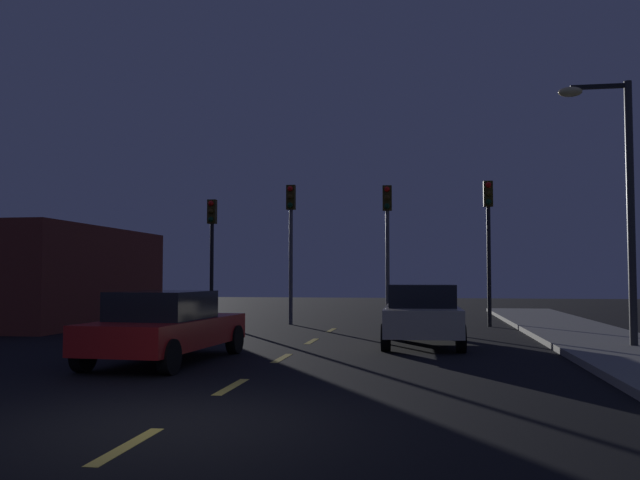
# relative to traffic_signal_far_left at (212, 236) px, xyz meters

# --- Properties ---
(ground_plane) EXTENTS (80.00, 80.00, 0.00)m
(ground_plane) POSITION_rel_traffic_signal_far_left_xyz_m (4.81, -9.36, -3.24)
(ground_plane) COLOR black
(lane_stripe_nearest) EXTENTS (0.16, 1.60, 0.01)m
(lane_stripe_nearest) POSITION_rel_traffic_signal_far_left_xyz_m (4.81, -17.56, -3.23)
(lane_stripe_nearest) COLOR #EACC4C
(lane_stripe_nearest) RESTS_ON ground_plane
(lane_stripe_second) EXTENTS (0.16, 1.60, 0.01)m
(lane_stripe_second) POSITION_rel_traffic_signal_far_left_xyz_m (4.81, -13.76, -3.23)
(lane_stripe_second) COLOR #EACC4C
(lane_stripe_second) RESTS_ON ground_plane
(lane_stripe_third) EXTENTS (0.16, 1.60, 0.01)m
(lane_stripe_third) POSITION_rel_traffic_signal_far_left_xyz_m (4.81, -9.96, -3.23)
(lane_stripe_third) COLOR #EACC4C
(lane_stripe_third) RESTS_ON ground_plane
(lane_stripe_fourth) EXTENTS (0.16, 1.60, 0.01)m
(lane_stripe_fourth) POSITION_rel_traffic_signal_far_left_xyz_m (4.81, -6.16, -3.23)
(lane_stripe_fourth) COLOR #EACC4C
(lane_stripe_fourth) RESTS_ON ground_plane
(lane_stripe_fifth) EXTENTS (0.16, 1.60, 0.01)m
(lane_stripe_fifth) POSITION_rel_traffic_signal_far_left_xyz_m (4.81, -2.36, -3.23)
(lane_stripe_fifth) COLOR #EACC4C
(lane_stripe_fifth) RESTS_ON ground_plane
(traffic_signal_far_left) EXTENTS (0.32, 0.38, 4.59)m
(traffic_signal_far_left) POSITION_rel_traffic_signal_far_left_xyz_m (0.00, 0.00, 0.00)
(traffic_signal_far_left) COLOR black
(traffic_signal_far_left) RESTS_ON ground_plane
(traffic_signal_center_left) EXTENTS (0.32, 0.38, 5.08)m
(traffic_signal_center_left) POSITION_rel_traffic_signal_far_left_xyz_m (2.99, 0.00, 0.31)
(traffic_signal_center_left) COLOR #4C4C51
(traffic_signal_center_left) RESTS_ON ground_plane
(traffic_signal_center_right) EXTENTS (0.32, 0.38, 4.99)m
(traffic_signal_center_right) POSITION_rel_traffic_signal_far_left_xyz_m (6.51, 0.00, 0.26)
(traffic_signal_center_right) COLOR #4C4C51
(traffic_signal_center_right) RESTS_ON ground_plane
(traffic_signal_far_right) EXTENTS (0.32, 0.38, 5.08)m
(traffic_signal_far_right) POSITION_rel_traffic_signal_far_left_xyz_m (10.03, 0.00, 0.31)
(traffic_signal_far_right) COLOR black
(traffic_signal_far_right) RESTS_ON ground_plane
(car_stopped_ahead) EXTENTS (2.03, 4.30, 1.54)m
(car_stopped_ahead) POSITION_rel_traffic_signal_far_left_xyz_m (7.75, -6.75, -2.46)
(car_stopped_ahead) COLOR beige
(car_stopped_ahead) RESTS_ON ground_plane
(car_adjacent_lane) EXTENTS (2.17, 4.63, 1.45)m
(car_adjacent_lane) POSITION_rel_traffic_signal_far_left_xyz_m (2.61, -11.00, -2.50)
(car_adjacent_lane) COLOR #B21919
(car_adjacent_lane) RESTS_ON ground_plane
(street_lamp_right) EXTENTS (1.67, 0.36, 6.35)m
(street_lamp_right) POSITION_rel_traffic_signal_far_left_xyz_m (12.34, -7.51, 0.63)
(street_lamp_right) COLOR #2D2D30
(street_lamp_right) RESTS_ON ground_plane
(storefront_left) EXTENTS (4.70, 9.19, 3.48)m
(storefront_left) POSITION_rel_traffic_signal_far_left_xyz_m (-5.54, -1.38, -1.50)
(storefront_left) COLOR maroon
(storefront_left) RESTS_ON ground_plane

